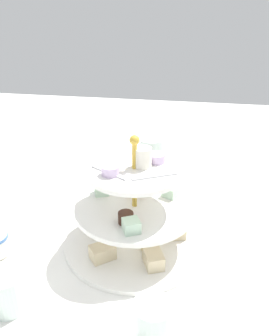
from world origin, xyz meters
name	(u,v)px	position (x,y,z in m)	size (l,w,h in m)	color
ground_plane	(134,243)	(0.00, 0.00, 0.00)	(2.40, 2.40, 0.00)	white
tiered_serving_stand	(135,216)	(0.00, 0.00, 0.07)	(0.31, 0.31, 0.25)	white
water_glass_tall_right	(153,162)	(0.00, 0.28, 0.07)	(0.07, 0.07, 0.14)	silver
water_glass_short_left	(8,291)	(-0.18, -0.21, 0.04)	(0.06, 0.06, 0.07)	silver
butter_knife_right	(40,195)	(-0.29, 0.15, 0.00)	(0.17, 0.01, 0.00)	silver
water_glass_mid_back	(153,326)	(0.07, -0.24, 0.04)	(0.06, 0.06, 0.09)	silver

